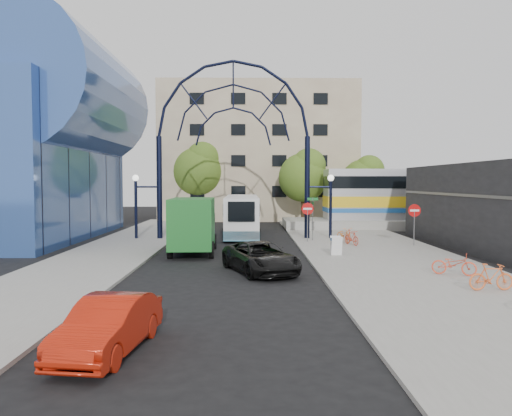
{
  "coord_description": "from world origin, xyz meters",
  "views": [
    {
      "loc": [
        1.08,
        -19.75,
        3.93
      ],
      "look_at": [
        1.42,
        6.0,
        2.59
      ],
      "focal_mm": 35.0,
      "sensor_mm": 36.0,
      "label": 1
    }
  ],
  "objects_px": {
    "do_not_enter_sign": "(414,215)",
    "bike_far_b": "(491,277)",
    "bike_near_b": "(351,237)",
    "stop_sign": "(308,212)",
    "tree_north_c": "(365,178)",
    "city_bus": "(242,215)",
    "street_name_sign": "(313,210)",
    "sandwich_board": "(336,243)",
    "bike_far_a": "(454,264)",
    "gateway_arch": "(233,113)",
    "black_suv": "(261,258)",
    "tree_north_a": "(304,175)",
    "green_truck": "(194,226)",
    "bike_near_a": "(344,235)",
    "tree_north_b": "(200,169)",
    "train_car": "(474,194)",
    "red_sedan": "(109,325)"
  },
  "relations": [
    {
      "from": "tree_north_b",
      "to": "red_sedan",
      "type": "distance_m",
      "value": 38.65
    },
    {
      "from": "street_name_sign",
      "to": "stop_sign",
      "type": "bearing_deg",
      "value": -123.64
    },
    {
      "from": "do_not_enter_sign",
      "to": "street_name_sign",
      "type": "relative_size",
      "value": 0.89
    },
    {
      "from": "sandwich_board",
      "to": "tree_north_c",
      "type": "xyz_separation_m",
      "value": [
        6.52,
        21.95,
        3.53
      ]
    },
    {
      "from": "bike_far_b",
      "to": "bike_near_a",
      "type": "bearing_deg",
      "value": 8.56
    },
    {
      "from": "city_bus",
      "to": "green_truck",
      "type": "height_order",
      "value": "green_truck"
    },
    {
      "from": "city_bus",
      "to": "black_suv",
      "type": "relative_size",
      "value": 2.19
    },
    {
      "from": "stop_sign",
      "to": "tree_north_c",
      "type": "bearing_deg",
      "value": 65.31
    },
    {
      "from": "gateway_arch",
      "to": "bike_near_a",
      "type": "distance_m",
      "value": 10.92
    },
    {
      "from": "stop_sign",
      "to": "tree_north_c",
      "type": "xyz_separation_m",
      "value": [
        7.32,
        15.93,
        2.28
      ]
    },
    {
      "from": "city_bus",
      "to": "bike_far_a",
      "type": "distance_m",
      "value": 18.74
    },
    {
      "from": "tree_north_c",
      "to": "city_bus",
      "type": "bearing_deg",
      "value": -136.28
    },
    {
      "from": "bike_near_b",
      "to": "do_not_enter_sign",
      "type": "bearing_deg",
      "value": -23.94
    },
    {
      "from": "city_bus",
      "to": "tree_north_b",
      "type": "bearing_deg",
      "value": 107.93
    },
    {
      "from": "stop_sign",
      "to": "do_not_enter_sign",
      "type": "distance_m",
      "value": 6.51
    },
    {
      "from": "gateway_arch",
      "to": "black_suv",
      "type": "height_order",
      "value": "gateway_arch"
    },
    {
      "from": "train_car",
      "to": "green_truck",
      "type": "xyz_separation_m",
      "value": [
        -22.0,
        -14.36,
        -1.37
      ]
    },
    {
      "from": "green_truck",
      "to": "bike_far_a",
      "type": "height_order",
      "value": "green_truck"
    },
    {
      "from": "black_suv",
      "to": "green_truck",
      "type": "bearing_deg",
      "value": 100.16
    },
    {
      "from": "red_sedan",
      "to": "bike_far_a",
      "type": "relative_size",
      "value": 2.22
    },
    {
      "from": "green_truck",
      "to": "tree_north_b",
      "type": "bearing_deg",
      "value": 93.02
    },
    {
      "from": "stop_sign",
      "to": "bike_far_a",
      "type": "bearing_deg",
      "value": -68.17
    },
    {
      "from": "gateway_arch",
      "to": "do_not_enter_sign",
      "type": "distance_m",
      "value": 13.43
    },
    {
      "from": "gateway_arch",
      "to": "bike_near_a",
      "type": "relative_size",
      "value": 7.76
    },
    {
      "from": "bike_near_a",
      "to": "street_name_sign",
      "type": "bearing_deg",
      "value": 134.93
    },
    {
      "from": "red_sedan",
      "to": "tree_north_c",
      "type": "bearing_deg",
      "value": 76.23
    },
    {
      "from": "street_name_sign",
      "to": "red_sedan",
      "type": "relative_size",
      "value": 0.72
    },
    {
      "from": "sandwich_board",
      "to": "bike_near_a",
      "type": "height_order",
      "value": "sandwich_board"
    },
    {
      "from": "stop_sign",
      "to": "tree_north_a",
      "type": "height_order",
      "value": "tree_north_a"
    },
    {
      "from": "street_name_sign",
      "to": "green_truck",
      "type": "xyz_separation_m",
      "value": [
        -7.2,
        -4.96,
        -0.6
      ]
    },
    {
      "from": "gateway_arch",
      "to": "bike_far_a",
      "type": "bearing_deg",
      "value": -55.23
    },
    {
      "from": "stop_sign",
      "to": "do_not_enter_sign",
      "type": "bearing_deg",
      "value": -17.88
    },
    {
      "from": "bike_near_b",
      "to": "bike_far_b",
      "type": "distance_m",
      "value": 12.91
    },
    {
      "from": "black_suv",
      "to": "do_not_enter_sign",
      "type": "bearing_deg",
      "value": 20.97
    },
    {
      "from": "do_not_enter_sign",
      "to": "stop_sign",
      "type": "bearing_deg",
      "value": 162.12
    },
    {
      "from": "red_sedan",
      "to": "bike_far_a",
      "type": "distance_m",
      "value": 14.57
    },
    {
      "from": "black_suv",
      "to": "bike_near_a",
      "type": "distance_m",
      "value": 11.41
    },
    {
      "from": "city_bus",
      "to": "street_name_sign",
      "type": "bearing_deg",
      "value": -42.68
    },
    {
      "from": "street_name_sign",
      "to": "sandwich_board",
      "type": "distance_m",
      "value": 6.78
    },
    {
      "from": "red_sedan",
      "to": "bike_near_a",
      "type": "xyz_separation_m",
      "value": [
        9.24,
        20.04,
        -0.06
      ]
    },
    {
      "from": "do_not_enter_sign",
      "to": "bike_far_b",
      "type": "height_order",
      "value": "do_not_enter_sign"
    },
    {
      "from": "train_car",
      "to": "tree_north_c",
      "type": "height_order",
      "value": "tree_north_c"
    },
    {
      "from": "city_bus",
      "to": "bike_far_b",
      "type": "bearing_deg",
      "value": -65.53
    },
    {
      "from": "sandwich_board",
      "to": "bike_far_a",
      "type": "distance_m",
      "value": 6.8
    },
    {
      "from": "stop_sign",
      "to": "bike_near_a",
      "type": "xyz_separation_m",
      "value": [
        2.28,
        -0.37,
        -1.41
      ]
    },
    {
      "from": "tree_north_b",
      "to": "bike_near_b",
      "type": "bearing_deg",
      "value": -60.59
    },
    {
      "from": "stop_sign",
      "to": "street_name_sign",
      "type": "relative_size",
      "value": 0.89
    },
    {
      "from": "gateway_arch",
      "to": "tree_north_a",
      "type": "xyz_separation_m",
      "value": [
        6.12,
        11.93,
        -3.95
      ]
    },
    {
      "from": "green_truck",
      "to": "red_sedan",
      "type": "relative_size",
      "value": 1.58
    },
    {
      "from": "gateway_arch",
      "to": "city_bus",
      "type": "bearing_deg",
      "value": 79.66
    }
  ]
}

